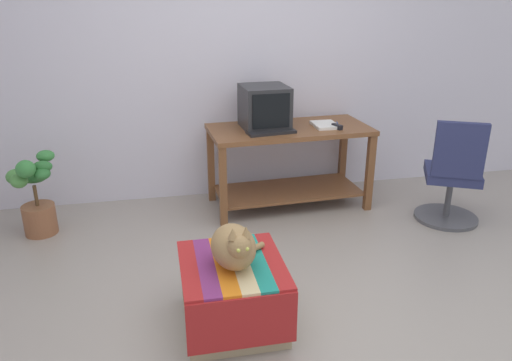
{
  "coord_description": "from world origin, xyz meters",
  "views": [
    {
      "loc": [
        -0.71,
        -2.35,
        1.81
      ],
      "look_at": [
        -0.04,
        0.85,
        0.55
      ],
      "focal_mm": 34.44,
      "sensor_mm": 36.0,
      "label": 1
    }
  ],
  "objects_px": {
    "office_chair": "(453,179)",
    "stapler": "(337,127)",
    "desk": "(289,153)",
    "ottoman_with_blanket": "(233,293)",
    "cat": "(234,246)",
    "tv_monitor": "(264,108)",
    "keyboard": "(271,132)",
    "potted_plant": "(35,198)",
    "book": "(325,125)"
  },
  "relations": [
    {
      "from": "office_chair",
      "to": "stapler",
      "type": "distance_m",
      "value": 1.03
    },
    {
      "from": "keyboard",
      "to": "ottoman_with_blanket",
      "type": "bearing_deg",
      "value": -118.97
    },
    {
      "from": "potted_plant",
      "to": "stapler",
      "type": "relative_size",
      "value": 6.02
    },
    {
      "from": "potted_plant",
      "to": "office_chair",
      "type": "xyz_separation_m",
      "value": [
        3.3,
        -0.48,
        0.08
      ]
    },
    {
      "from": "desk",
      "to": "tv_monitor",
      "type": "bearing_deg",
      "value": 168.41
    },
    {
      "from": "desk",
      "to": "keyboard",
      "type": "distance_m",
      "value": 0.35
    },
    {
      "from": "tv_monitor",
      "to": "office_chair",
      "type": "distance_m",
      "value": 1.65
    },
    {
      "from": "keyboard",
      "to": "office_chair",
      "type": "bearing_deg",
      "value": -25.89
    },
    {
      "from": "tv_monitor",
      "to": "ottoman_with_blanket",
      "type": "distance_m",
      "value": 1.85
    },
    {
      "from": "keyboard",
      "to": "cat",
      "type": "bearing_deg",
      "value": -118.19
    },
    {
      "from": "cat",
      "to": "office_chair",
      "type": "height_order",
      "value": "office_chair"
    },
    {
      "from": "tv_monitor",
      "to": "keyboard",
      "type": "height_order",
      "value": "tv_monitor"
    },
    {
      "from": "desk",
      "to": "potted_plant",
      "type": "bearing_deg",
      "value": -179.11
    },
    {
      "from": "desk",
      "to": "tv_monitor",
      "type": "height_order",
      "value": "tv_monitor"
    },
    {
      "from": "book",
      "to": "potted_plant",
      "type": "height_order",
      "value": "book"
    },
    {
      "from": "book",
      "to": "office_chair",
      "type": "height_order",
      "value": "office_chair"
    },
    {
      "from": "potted_plant",
      "to": "ottoman_with_blanket",
      "type": "bearing_deg",
      "value": -47.5
    },
    {
      "from": "desk",
      "to": "stapler",
      "type": "xyz_separation_m",
      "value": [
        0.38,
        -0.13,
        0.25
      ]
    },
    {
      "from": "cat",
      "to": "office_chair",
      "type": "bearing_deg",
      "value": 20.52
    },
    {
      "from": "tv_monitor",
      "to": "keyboard",
      "type": "distance_m",
      "value": 0.25
    },
    {
      "from": "book",
      "to": "desk",
      "type": "bearing_deg",
      "value": 173.58
    },
    {
      "from": "tv_monitor",
      "to": "office_chair",
      "type": "bearing_deg",
      "value": -27.68
    },
    {
      "from": "book",
      "to": "potted_plant",
      "type": "relative_size",
      "value": 0.4
    },
    {
      "from": "tv_monitor",
      "to": "office_chair",
      "type": "height_order",
      "value": "tv_monitor"
    },
    {
      "from": "potted_plant",
      "to": "cat",
      "type": "bearing_deg",
      "value": -48.1
    },
    {
      "from": "ottoman_with_blanket",
      "to": "cat",
      "type": "bearing_deg",
      "value": -78.98
    },
    {
      "from": "keyboard",
      "to": "office_chair",
      "type": "xyz_separation_m",
      "value": [
        1.41,
        -0.47,
        -0.35
      ]
    },
    {
      "from": "cat",
      "to": "desk",
      "type": "bearing_deg",
      "value": 58.56
    },
    {
      "from": "tv_monitor",
      "to": "cat",
      "type": "bearing_deg",
      "value": -111.01
    },
    {
      "from": "tv_monitor",
      "to": "book",
      "type": "distance_m",
      "value": 0.55
    },
    {
      "from": "desk",
      "to": "ottoman_with_blanket",
      "type": "relative_size",
      "value": 2.17
    },
    {
      "from": "desk",
      "to": "ottoman_with_blanket",
      "type": "distance_m",
      "value": 1.79
    },
    {
      "from": "ottoman_with_blanket",
      "to": "office_chair",
      "type": "height_order",
      "value": "office_chair"
    },
    {
      "from": "office_chair",
      "to": "book",
      "type": "bearing_deg",
      "value": -7.12
    },
    {
      "from": "keyboard",
      "to": "book",
      "type": "xyz_separation_m",
      "value": [
        0.51,
        0.12,
        0.0
      ]
    },
    {
      "from": "ottoman_with_blanket",
      "to": "cat",
      "type": "relative_size",
      "value": 1.74
    },
    {
      "from": "book",
      "to": "ottoman_with_blanket",
      "type": "xyz_separation_m",
      "value": [
        -1.07,
        -1.56,
        -0.53
      ]
    },
    {
      "from": "keyboard",
      "to": "office_chair",
      "type": "distance_m",
      "value": 1.53
    },
    {
      "from": "desk",
      "to": "keyboard",
      "type": "bearing_deg",
      "value": -145.13
    },
    {
      "from": "keyboard",
      "to": "stapler",
      "type": "bearing_deg",
      "value": -5.41
    },
    {
      "from": "book",
      "to": "potted_plant",
      "type": "distance_m",
      "value": 2.44
    },
    {
      "from": "book",
      "to": "ottoman_with_blanket",
      "type": "relative_size",
      "value": 0.4
    },
    {
      "from": "desk",
      "to": "stapler",
      "type": "distance_m",
      "value": 0.47
    },
    {
      "from": "book",
      "to": "cat",
      "type": "relative_size",
      "value": 0.7
    },
    {
      "from": "stapler",
      "to": "ottoman_with_blanket",
      "type": "bearing_deg",
      "value": -146.58
    },
    {
      "from": "potted_plant",
      "to": "keyboard",
      "type": "bearing_deg",
      "value": -0.34
    },
    {
      "from": "desk",
      "to": "keyboard",
      "type": "xyz_separation_m",
      "value": [
        -0.2,
        -0.16,
        0.24
      ]
    },
    {
      "from": "desk",
      "to": "book",
      "type": "xyz_separation_m",
      "value": [
        0.31,
        -0.03,
        0.24
      ]
    },
    {
      "from": "cat",
      "to": "stapler",
      "type": "height_order",
      "value": "stapler"
    },
    {
      "from": "stapler",
      "to": "desk",
      "type": "bearing_deg",
      "value": 142.19
    }
  ]
}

